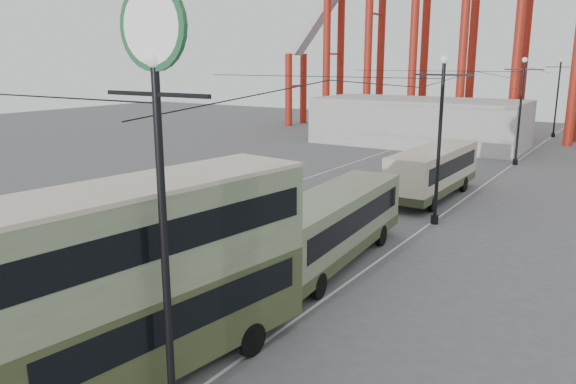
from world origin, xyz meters
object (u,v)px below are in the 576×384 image
Objects in this scene: lamp_post_near at (157,114)px; single_decker_cream at (433,170)px; double_decker_bus at (139,275)px; single_decker_green at (332,224)px; pedestrian at (184,256)px.

lamp_post_near reaches higher than single_decker_cream.
double_decker_bus reaches higher than single_decker_green.
single_decker_green is 6.69m from pedestrian.
single_decker_cream is at bearing -136.93° from pedestrian.
single_decker_cream is (-0.44, 26.25, -1.40)m from double_decker_bus.
single_decker_cream is (-0.22, 14.68, 0.06)m from single_decker_green.
double_decker_bus is (-1.72, 0.67, -4.58)m from lamp_post_near.
single_decker_green is at bearing 98.73° from double_decker_bus.
single_decker_cream is at bearing 94.57° from lamp_post_near.
pedestrian is (-4.38, -4.99, -0.84)m from single_decker_green.
single_decker_green is at bearing -88.50° from single_decker_cream.
single_decker_green is 1.08× the size of single_decker_cream.
pedestrian is at bearing -101.29° from single_decker_cream.
single_decker_cream reaches higher than single_decker_green.
lamp_post_near is 13.78m from single_decker_green.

